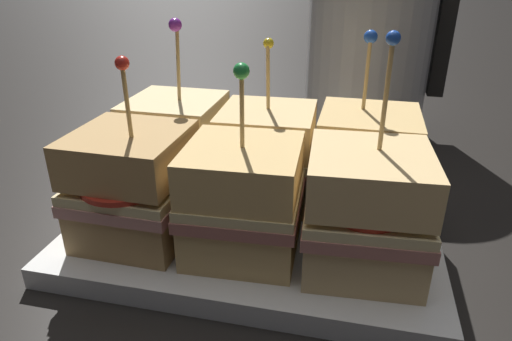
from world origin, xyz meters
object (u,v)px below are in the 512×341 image
Objects in this scene: serving_platter at (256,228)px; sandwich_back_center at (268,154)px; sandwich_front_left at (133,186)px; sandwich_front_right at (366,211)px; sandwich_front_center at (243,199)px; kettle_steel at (369,46)px; sandwich_back_right at (366,162)px; sandwich_back_left at (177,144)px.

sandwich_back_center is at bearing 88.77° from serving_platter.
sandwich_front_left is 0.88× the size of sandwich_front_right.
sandwich_back_center is at bearing 89.50° from sandwich_front_center.
serving_platter is 2.10× the size of sandwich_front_center.
sandwich_front_center is 0.56× the size of kettle_steel.
kettle_steel reaches higher than sandwich_back_center.
sandwich_back_right is at bearing 90.71° from sandwich_front_right.
sandwich_back_right is 0.27m from kettle_steel.
kettle_steel reaches higher than sandwich_front_left.
sandwich_back_right is (0.09, -0.00, 0.00)m from sandwich_back_center.
sandwich_front_left is 1.02× the size of sandwich_front_center.
sandwich_back_right is (0.09, 0.09, 0.00)m from sandwich_front_center.
sandwich_front_left is at bearing -153.10° from serving_platter.
sandwich_back_center is at bearing 178.89° from sandwich_back_right.
kettle_steel is (-0.01, 0.35, 0.06)m from sandwich_front_right.
serving_platter is at bearing 90.26° from sandwich_front_center.
sandwich_front_left is 0.57× the size of kettle_steel.
sandwich_front_center is 0.90× the size of sandwich_back_left.
serving_platter is 2.08× the size of sandwich_back_center.
sandwich_front_right reaches higher than sandwich_front_center.
serving_platter is at bearing 154.08° from sandwich_front_right.
sandwich_back_right is at bearing -1.11° from sandwich_back_center.
sandwich_back_right reaches higher than sandwich_front_center.
sandwich_front_left is 1.01× the size of sandwich_back_center.
kettle_steel is at bearing 76.31° from sandwich_front_center.
sandwich_front_left is at bearing -116.41° from kettle_steel.
sandwich_front_right reaches higher than sandwich_back_center.
kettle_steel is (-0.00, 0.26, 0.06)m from sandwich_back_right.
sandwich_front_left is at bearing -134.91° from sandwich_back_center.
serving_platter is 0.12m from sandwich_front_right.
sandwich_back_left is at bearing -123.63° from kettle_steel.
sandwich_back_left reaches higher than sandwich_front_center.
sandwich_front_right is at bearing -89.29° from sandwich_back_right.
sandwich_front_center is at bearing 179.81° from sandwich_front_right.
sandwich_back_left reaches higher than sandwich_back_center.
sandwich_front_left is 0.20m from sandwich_back_right.
sandwich_front_center is at bearing -103.69° from kettle_steel.
sandwich_front_left and sandwich_back_center have the same top height.
sandwich_front_left is 0.92× the size of sandwich_back_left.
serving_platter is 0.34m from kettle_steel.
sandwich_back_left is (-0.09, 0.09, 0.00)m from sandwich_front_center.
sandwich_back_center is (0.00, 0.09, -0.00)m from sandwich_front_center.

